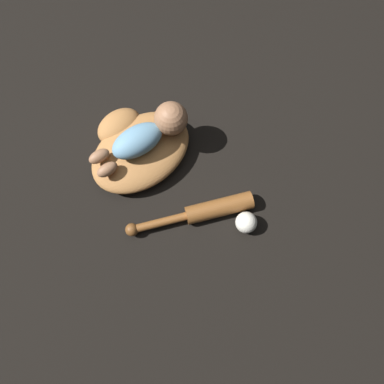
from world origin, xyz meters
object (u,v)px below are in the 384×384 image
at_px(baby_figure, 150,132).
at_px(baseball_bat, 205,211).
at_px(baseball_glove, 137,147).
at_px(baseball, 246,222).

xyz_separation_m(baby_figure, baseball_bat, (-0.10, -0.28, -0.10)).
height_order(baseball_glove, baseball, baseball_glove).
relative_size(baseball_bat, baseball, 4.81).
bearing_deg(baseball, baby_figure, 81.79).
height_order(baseball_glove, baseball_bat, baseball_glove).
relative_size(baseball_glove, baseball, 6.03).
xyz_separation_m(baby_figure, baseball, (-0.06, -0.41, -0.10)).
relative_size(baby_figure, baseball, 4.84).
distance_m(baseball_glove, baby_figure, 0.10).
distance_m(baby_figure, baseball, 0.42).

